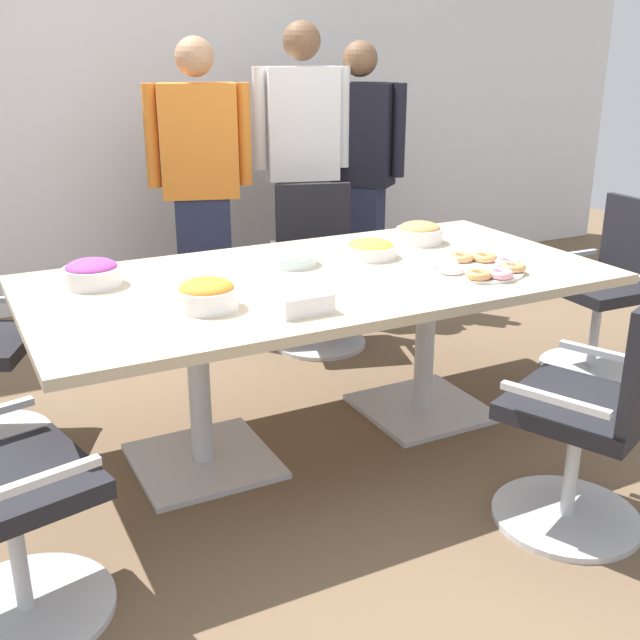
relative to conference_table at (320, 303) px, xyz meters
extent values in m
cube|color=brown|center=(0.00, 0.00, -0.63)|extent=(10.00, 10.00, 0.01)
cube|color=white|center=(0.00, 2.40, 0.77)|extent=(8.00, 0.10, 2.80)
cube|color=#CCB793|center=(0.00, 0.00, 0.10)|extent=(2.40, 1.20, 0.04)
cube|color=silver|center=(-0.55, 0.00, -0.61)|extent=(0.56, 0.56, 0.02)
cylinder|color=silver|center=(-0.55, 0.00, -0.26)|extent=(0.09, 0.09, 0.69)
cube|color=silver|center=(0.55, 0.00, -0.61)|extent=(0.56, 0.56, 0.02)
cylinder|color=silver|center=(0.55, 0.00, -0.26)|extent=(0.09, 0.09, 0.69)
cylinder|color=silver|center=(-1.33, -0.62, -0.61)|extent=(0.65, 0.65, 0.02)
cylinder|color=silver|center=(-1.33, -0.62, -0.40)|extent=(0.05, 0.05, 0.41)
cube|color=black|center=(-1.33, -0.62, -0.17)|extent=(0.55, 0.55, 0.06)
cube|color=silver|center=(-1.28, -0.86, -0.05)|extent=(0.37, 0.11, 0.02)
cylinder|color=silver|center=(0.51, -1.00, -0.61)|extent=(0.71, 0.71, 0.02)
cylinder|color=silver|center=(0.51, -1.00, -0.40)|extent=(0.05, 0.05, 0.41)
cube|color=black|center=(0.51, -1.00, -0.17)|extent=(0.61, 0.61, 0.06)
cube|color=silver|center=(0.29, -1.10, -0.05)|extent=(0.18, 0.35, 0.02)
cube|color=silver|center=(0.74, -0.90, -0.05)|extent=(0.18, 0.35, 0.02)
cylinder|color=silver|center=(1.65, 0.00, -0.61)|extent=(0.56, 0.56, 0.02)
cylinder|color=silver|center=(1.65, 0.00, -0.40)|extent=(0.05, 0.05, 0.41)
cube|color=black|center=(1.65, 0.00, -0.17)|extent=(0.47, 0.47, 0.06)
cube|color=black|center=(1.86, -0.01, 0.07)|extent=(0.05, 0.44, 0.42)
cube|color=silver|center=(1.64, -0.24, -0.05)|extent=(0.37, 0.04, 0.02)
cube|color=silver|center=(1.66, 0.25, -0.05)|extent=(0.37, 0.04, 0.02)
cylinder|color=silver|center=(0.51, 1.00, -0.61)|extent=(0.67, 0.67, 0.02)
cylinder|color=silver|center=(0.51, 1.00, -0.40)|extent=(0.05, 0.05, 0.41)
cube|color=black|center=(0.51, 1.00, -0.17)|extent=(0.57, 0.57, 0.06)
cube|color=black|center=(0.57, 1.20, 0.07)|extent=(0.43, 0.16, 0.42)
cube|color=silver|center=(0.74, 0.93, -0.05)|extent=(0.14, 0.36, 0.02)
cube|color=silver|center=(0.27, 1.07, -0.05)|extent=(0.14, 0.36, 0.02)
cube|color=#232842|center=(0.03, 1.59, -0.22)|extent=(0.37, 0.29, 0.81)
cube|color=orange|center=(0.03, 1.59, 0.51)|extent=(0.49, 0.34, 0.64)
sphere|color=tan|center=(0.03, 1.59, 0.97)|extent=(0.22, 0.22, 0.22)
cylinder|color=orange|center=(0.28, 1.52, 0.54)|extent=(0.10, 0.10, 0.58)
cylinder|color=orange|center=(-0.22, 1.67, 0.54)|extent=(0.10, 0.10, 0.58)
cube|color=brown|center=(0.73, 1.66, -0.20)|extent=(0.36, 0.28, 0.86)
cube|color=white|center=(0.73, 1.66, 0.57)|extent=(0.48, 0.33, 0.68)
sphere|color=brown|center=(0.73, 1.66, 1.06)|extent=(0.23, 0.23, 0.23)
cylinder|color=white|center=(0.98, 1.59, 0.61)|extent=(0.10, 0.10, 0.61)
cylinder|color=white|center=(0.47, 1.73, 0.61)|extent=(0.10, 0.10, 0.61)
cube|color=#232842|center=(1.10, 1.60, -0.22)|extent=(0.36, 0.37, 0.80)
cube|color=black|center=(1.10, 1.60, 0.50)|extent=(0.46, 0.48, 0.64)
sphere|color=brown|center=(1.10, 1.60, 0.96)|extent=(0.22, 0.22, 0.22)
cylinder|color=black|center=(1.28, 1.41, 0.53)|extent=(0.11, 0.11, 0.57)
cylinder|color=black|center=(0.93, 1.80, 0.53)|extent=(0.11, 0.11, 0.57)
cylinder|color=white|center=(0.69, 0.28, 0.16)|extent=(0.23, 0.23, 0.07)
ellipsoid|color=tan|center=(0.69, 0.28, 0.20)|extent=(0.20, 0.20, 0.06)
cylinder|color=white|center=(0.34, 0.15, 0.15)|extent=(0.23, 0.23, 0.06)
ellipsoid|color=yellow|center=(0.34, 0.15, 0.18)|extent=(0.20, 0.20, 0.05)
cylinder|color=white|center=(-0.88, 0.28, 0.16)|extent=(0.23, 0.23, 0.08)
ellipsoid|color=#9E3D8E|center=(-0.88, 0.28, 0.20)|extent=(0.20, 0.20, 0.07)
cylinder|color=white|center=(-0.56, -0.20, 0.16)|extent=(0.23, 0.23, 0.08)
ellipsoid|color=orange|center=(-0.56, -0.20, 0.20)|extent=(0.20, 0.20, 0.07)
cylinder|color=white|center=(0.62, -0.26, 0.13)|extent=(0.38, 0.38, 0.01)
torus|color=pink|center=(0.76, -0.28, 0.15)|extent=(0.11, 0.11, 0.03)
torus|color=tan|center=(0.73, -0.17, 0.15)|extent=(0.11, 0.11, 0.03)
torus|color=tan|center=(0.64, -0.12, 0.15)|extent=(0.11, 0.11, 0.03)
torus|color=white|center=(0.52, -0.17, 0.15)|extent=(0.11, 0.11, 0.03)
torus|color=white|center=(0.48, -0.26, 0.15)|extent=(0.11, 0.11, 0.03)
torus|color=tan|center=(0.54, -0.37, 0.15)|extent=(0.11, 0.11, 0.03)
torus|color=pink|center=(0.62, -0.40, 0.15)|extent=(0.11, 0.11, 0.03)
torus|color=tan|center=(0.73, -0.35, 0.15)|extent=(0.11, 0.11, 0.03)
cylinder|color=white|center=(-0.03, 0.20, 0.13)|extent=(0.21, 0.21, 0.01)
cylinder|color=silver|center=(-0.03, 0.20, 0.13)|extent=(0.21, 0.21, 0.01)
cylinder|color=white|center=(-0.03, 0.20, 0.14)|extent=(0.21, 0.21, 0.01)
cylinder|color=silver|center=(-0.03, 0.20, 0.15)|extent=(0.21, 0.21, 0.01)
cylinder|color=white|center=(-0.03, 0.20, 0.15)|extent=(0.21, 0.21, 0.01)
cylinder|color=silver|center=(-0.03, 0.20, 0.16)|extent=(0.21, 0.21, 0.01)
cylinder|color=white|center=(-0.03, 0.20, 0.16)|extent=(0.21, 0.21, 0.01)
cylinder|color=silver|center=(-0.03, 0.20, 0.17)|extent=(0.21, 0.21, 0.01)
cube|color=white|center=(-0.27, -0.37, 0.16)|extent=(0.20, 0.20, 0.07)
camera|label=1|loc=(-1.41, -2.75, 1.02)|focal=43.12mm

